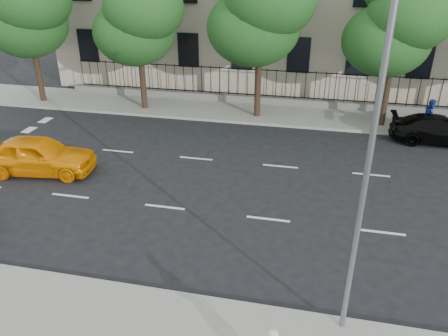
# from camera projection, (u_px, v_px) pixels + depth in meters

# --- Properties ---
(ground) EXTENTS (120.00, 120.00, 0.00)m
(ground) POSITION_uv_depth(u_px,v_px,m) (259.00, 261.00, 13.85)
(ground) COLOR black
(ground) RESTS_ON ground
(far_sidewalk) EXTENTS (60.00, 4.00, 0.15)m
(far_sidewalk) POSITION_uv_depth(u_px,v_px,m) (292.00, 115.00, 26.07)
(far_sidewalk) COLOR gray
(far_sidewalk) RESTS_ON ground
(lane_markings) EXTENTS (49.60, 4.62, 0.01)m
(lane_markings) POSITION_uv_depth(u_px,v_px,m) (275.00, 190.00, 18.01)
(lane_markings) COLOR silver
(lane_markings) RESTS_ON ground
(iron_fence) EXTENTS (30.00, 0.50, 2.20)m
(iron_fence) POSITION_uv_depth(u_px,v_px,m) (295.00, 97.00, 27.30)
(iron_fence) COLOR slate
(iron_fence) RESTS_ON far_sidewalk
(street_light) EXTENTS (0.25, 3.32, 8.05)m
(street_light) POSITION_uv_depth(u_px,v_px,m) (369.00, 139.00, 9.54)
(street_light) COLOR slate
(street_light) RESTS_ON near_sidewalk
(tree_a) EXTENTS (5.71, 5.31, 9.39)m
(tree_a) POSITION_uv_depth(u_px,v_px,m) (27.00, 2.00, 25.84)
(tree_a) COLOR #382619
(tree_a) RESTS_ON far_sidewalk
(tree_b) EXTENTS (5.53, 5.12, 8.97)m
(tree_b) POSITION_uv_depth(u_px,v_px,m) (139.00, 10.00, 24.64)
(tree_b) COLOR #382619
(tree_b) RESTS_ON far_sidewalk
(tree_c) EXTENTS (5.89, 5.50, 9.80)m
(tree_c) POSITION_uv_depth(u_px,v_px,m) (262.00, 2.00, 23.06)
(tree_c) COLOR #382619
(tree_c) RESTS_ON far_sidewalk
(tree_d) EXTENTS (5.34, 4.94, 8.84)m
(tree_d) POSITION_uv_depth(u_px,v_px,m) (399.00, 18.00, 21.99)
(tree_d) COLOR #382619
(tree_d) RESTS_ON far_sidewalk
(yellow_taxi) EXTENTS (5.10, 2.58, 1.67)m
(yellow_taxi) POSITION_uv_depth(u_px,v_px,m) (38.00, 155.00, 19.10)
(yellow_taxi) COLOR orange
(yellow_taxi) RESTS_ON ground
(black_sedan) EXTENTS (4.83, 2.03, 1.39)m
(black_sedan) POSITION_uv_depth(u_px,v_px,m) (439.00, 130.00, 22.16)
(black_sedan) COLOR black
(black_sedan) RESTS_ON ground
(pedestrian_far) EXTENTS (0.74, 0.91, 1.74)m
(pedestrian_far) POSITION_uv_depth(u_px,v_px,m) (430.00, 115.00, 23.18)
(pedestrian_far) COLOR #1E3696
(pedestrian_far) RESTS_ON far_sidewalk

